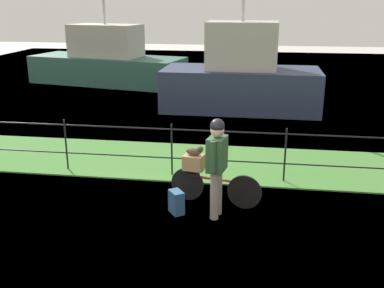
{
  "coord_description": "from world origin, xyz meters",
  "views": [
    {
      "loc": [
        1.67,
        -6.28,
        3.46
      ],
      "look_at": [
        0.5,
        1.57,
        0.9
      ],
      "focal_mm": 42.07,
      "sensor_mm": 36.0,
      "label": 1
    }
  ],
  "objects_px": {
    "cyclist_person": "(217,160)",
    "bicycle_main": "(214,187)",
    "terrier_dog": "(195,151)",
    "backpack_on_paving": "(176,202)",
    "moored_boat_mid": "(241,78)",
    "moored_boat_near": "(107,62)",
    "wooden_crate": "(194,162)"
  },
  "relations": [
    {
      "from": "cyclist_person",
      "to": "bicycle_main",
      "type": "bearing_deg",
      "value": 99.85
    },
    {
      "from": "bicycle_main",
      "to": "terrier_dog",
      "type": "height_order",
      "value": "terrier_dog"
    },
    {
      "from": "backpack_on_paving",
      "to": "moored_boat_mid",
      "type": "xyz_separation_m",
      "value": [
        0.71,
        7.75,
        0.82
      ]
    },
    {
      "from": "bicycle_main",
      "to": "moored_boat_near",
      "type": "distance_m",
      "value": 12.61
    },
    {
      "from": "wooden_crate",
      "to": "cyclist_person",
      "type": "xyz_separation_m",
      "value": [
        0.46,
        -0.55,
        0.27
      ]
    },
    {
      "from": "cyclist_person",
      "to": "backpack_on_paving",
      "type": "xyz_separation_m",
      "value": [
        -0.67,
        0.01,
        -0.8
      ]
    },
    {
      "from": "moored_boat_mid",
      "to": "wooden_crate",
      "type": "bearing_deg",
      "value": -93.92
    },
    {
      "from": "terrier_dog",
      "to": "backpack_on_paving",
      "type": "xyz_separation_m",
      "value": [
        -0.24,
        -0.53,
        -0.74
      ]
    },
    {
      "from": "cyclist_person",
      "to": "moored_boat_mid",
      "type": "bearing_deg",
      "value": 89.71
    },
    {
      "from": "terrier_dog",
      "to": "moored_boat_mid",
      "type": "relative_size",
      "value": 0.06
    },
    {
      "from": "cyclist_person",
      "to": "moored_boat_near",
      "type": "relative_size",
      "value": 0.25
    },
    {
      "from": "backpack_on_paving",
      "to": "moored_boat_mid",
      "type": "bearing_deg",
      "value": -41.37
    },
    {
      "from": "terrier_dog",
      "to": "moored_boat_mid",
      "type": "xyz_separation_m",
      "value": [
        0.47,
        7.22,
        0.08
      ]
    },
    {
      "from": "backpack_on_paving",
      "to": "moored_boat_near",
      "type": "height_order",
      "value": "moored_boat_near"
    },
    {
      "from": "wooden_crate",
      "to": "moored_boat_mid",
      "type": "xyz_separation_m",
      "value": [
        0.49,
        7.21,
        0.29
      ]
    },
    {
      "from": "cyclist_person",
      "to": "moored_boat_near",
      "type": "bearing_deg",
      "value": 116.35
    },
    {
      "from": "moored_boat_near",
      "to": "moored_boat_mid",
      "type": "distance_m",
      "value": 7.05
    },
    {
      "from": "backpack_on_paving",
      "to": "moored_boat_near",
      "type": "distance_m",
      "value": 12.79
    },
    {
      "from": "terrier_dog",
      "to": "backpack_on_paving",
      "type": "bearing_deg",
      "value": -114.53
    },
    {
      "from": "bicycle_main",
      "to": "moored_boat_mid",
      "type": "height_order",
      "value": "moored_boat_mid"
    },
    {
      "from": "wooden_crate",
      "to": "bicycle_main",
      "type": "bearing_deg",
      "value": -11.09
    },
    {
      "from": "moored_boat_mid",
      "to": "moored_boat_near",
      "type": "bearing_deg",
      "value": 145.93
    },
    {
      "from": "cyclist_person",
      "to": "moored_boat_mid",
      "type": "distance_m",
      "value": 7.76
    },
    {
      "from": "backpack_on_paving",
      "to": "moored_boat_near",
      "type": "relative_size",
      "value": 0.06
    },
    {
      "from": "cyclist_person",
      "to": "terrier_dog",
      "type": "bearing_deg",
      "value": 128.43
    },
    {
      "from": "terrier_dog",
      "to": "moored_boat_mid",
      "type": "height_order",
      "value": "moored_boat_mid"
    },
    {
      "from": "moored_boat_mid",
      "to": "cyclist_person",
      "type": "bearing_deg",
      "value": -90.29
    },
    {
      "from": "moored_boat_near",
      "to": "moored_boat_mid",
      "type": "bearing_deg",
      "value": -34.07
    },
    {
      "from": "bicycle_main",
      "to": "moored_boat_near",
      "type": "bearing_deg",
      "value": 116.97
    },
    {
      "from": "wooden_crate",
      "to": "moored_boat_mid",
      "type": "height_order",
      "value": "moored_boat_mid"
    },
    {
      "from": "moored_boat_near",
      "to": "moored_boat_mid",
      "type": "xyz_separation_m",
      "value": [
        5.84,
        -3.95,
        0.13
      ]
    },
    {
      "from": "backpack_on_paving",
      "to": "cyclist_person",
      "type": "bearing_deg",
      "value": -127.21
    }
  ]
}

